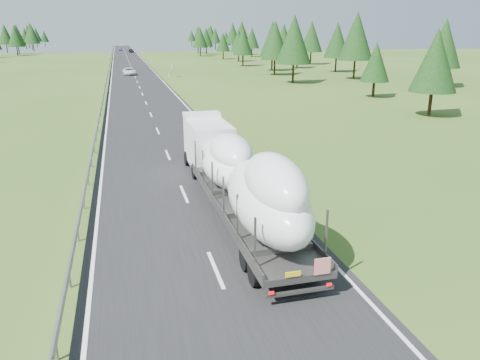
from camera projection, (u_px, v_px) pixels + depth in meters
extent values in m
plane|color=#36511B|center=(216.00, 270.00, 17.96)|extent=(400.00, 400.00, 0.00)
cube|color=black|center=(132.00, 70.00, 110.31)|extent=(10.00, 400.00, 0.02)
cube|color=slate|center=(109.00, 68.00, 108.90)|extent=(0.08, 400.00, 0.32)
cylinder|color=slate|center=(69.00, 280.00, 16.63)|extent=(0.10, 0.10, 0.60)
cube|color=silver|center=(220.00, 117.00, 47.03)|extent=(0.12, 0.07, 1.00)
cube|color=black|center=(220.00, 114.00, 46.94)|extent=(0.13, 0.08, 0.12)
cube|color=silver|center=(169.00, 74.00, 93.21)|extent=(0.12, 0.07, 1.00)
cube|color=black|center=(169.00, 73.00, 93.12)|extent=(0.13, 0.08, 0.12)
cube|color=silver|center=(151.00, 60.00, 139.39)|extent=(0.12, 0.07, 1.00)
cube|color=black|center=(151.00, 59.00, 139.29)|extent=(0.13, 0.08, 0.12)
cube|color=silver|center=(142.00, 53.00, 185.57)|extent=(0.12, 0.07, 1.00)
cube|color=black|center=(142.00, 52.00, 185.47)|extent=(0.13, 0.08, 0.12)
cube|color=silver|center=(137.00, 49.00, 231.75)|extent=(0.12, 0.07, 1.00)
cube|color=black|center=(137.00, 48.00, 231.65)|extent=(0.13, 0.08, 0.12)
cube|color=silver|center=(134.00, 46.00, 277.93)|extent=(0.12, 0.07, 1.00)
cube|color=black|center=(134.00, 45.00, 277.83)|extent=(0.13, 0.08, 0.12)
cube|color=silver|center=(131.00, 44.00, 324.11)|extent=(0.12, 0.07, 1.00)
cube|color=black|center=(131.00, 43.00, 324.01)|extent=(0.13, 0.08, 0.12)
cylinder|color=slate|center=(172.00, 72.00, 93.22)|extent=(0.08, 0.08, 2.00)
cube|color=silver|center=(172.00, 67.00, 92.92)|extent=(0.05, 0.90, 1.20)
cylinder|color=black|center=(440.00, 76.00, 75.99)|extent=(0.36, 0.36, 3.66)
cone|color=black|center=(444.00, 43.00, 74.45)|extent=(5.69, 5.69, 7.62)
cylinder|color=black|center=(354.00, 68.00, 88.45)|extent=(0.36, 0.36, 4.19)
cone|color=black|center=(357.00, 36.00, 86.68)|extent=(6.52, 6.52, 8.74)
cylinder|color=black|center=(336.00, 64.00, 104.36)|extent=(0.36, 0.36, 3.66)
cone|color=black|center=(337.00, 40.00, 102.81)|extent=(5.69, 5.69, 7.62)
cylinder|color=black|center=(297.00, 62.00, 115.51)|extent=(0.36, 0.36, 3.17)
cone|color=black|center=(298.00, 43.00, 114.17)|extent=(4.93, 4.93, 6.61)
cylinder|color=black|center=(311.00, 57.00, 128.31)|extent=(0.36, 0.36, 3.92)
cone|color=black|center=(312.00, 36.00, 126.65)|extent=(6.10, 6.10, 8.17)
cylinder|color=black|center=(283.00, 55.00, 139.65)|extent=(0.36, 0.36, 3.72)
cone|color=black|center=(284.00, 37.00, 138.08)|extent=(5.79, 5.79, 7.75)
cylinder|color=black|center=(275.00, 53.00, 153.74)|extent=(0.36, 0.36, 3.82)
cone|color=black|center=(275.00, 36.00, 152.12)|extent=(5.94, 5.94, 7.95)
cylinder|color=black|center=(252.00, 52.00, 166.66)|extent=(0.36, 0.36, 3.43)
cone|color=black|center=(252.00, 38.00, 165.21)|extent=(5.34, 5.34, 7.15)
cylinder|color=black|center=(242.00, 49.00, 182.06)|extent=(0.36, 0.36, 4.31)
cone|color=black|center=(242.00, 33.00, 180.24)|extent=(6.70, 6.70, 8.97)
cylinder|color=black|center=(238.00, 49.00, 193.03)|extent=(0.36, 0.36, 3.03)
cone|color=black|center=(238.00, 39.00, 191.76)|extent=(4.71, 4.71, 6.31)
cylinder|color=black|center=(233.00, 47.00, 205.71)|extent=(0.36, 0.36, 4.21)
cone|color=black|center=(233.00, 33.00, 203.93)|extent=(6.55, 6.55, 8.77)
cylinder|color=black|center=(226.00, 47.00, 219.86)|extent=(0.36, 0.36, 3.02)
cone|color=black|center=(226.00, 38.00, 218.59)|extent=(4.69, 4.69, 6.29)
cylinder|color=black|center=(215.00, 46.00, 229.99)|extent=(0.36, 0.36, 3.51)
cone|color=black|center=(215.00, 36.00, 228.50)|extent=(5.46, 5.46, 7.31)
cylinder|color=black|center=(211.00, 44.00, 246.89)|extent=(0.36, 0.36, 4.09)
cone|color=black|center=(211.00, 33.00, 245.16)|extent=(6.36, 6.36, 8.52)
cylinder|color=black|center=(210.00, 45.00, 257.40)|extent=(0.36, 0.36, 3.09)
cone|color=black|center=(210.00, 37.00, 256.09)|extent=(4.81, 4.81, 6.45)
cylinder|color=black|center=(209.00, 44.00, 270.68)|extent=(0.36, 0.36, 3.83)
cone|color=black|center=(209.00, 34.00, 269.06)|extent=(5.95, 5.95, 7.97)
cylinder|color=black|center=(192.00, 43.00, 285.71)|extent=(0.36, 0.36, 3.22)
cone|color=black|center=(192.00, 36.00, 284.35)|extent=(5.01, 5.01, 6.71)
cylinder|color=black|center=(198.00, 42.00, 297.16)|extent=(0.36, 0.36, 3.96)
cone|color=black|center=(198.00, 33.00, 295.48)|extent=(6.16, 6.16, 8.25)
cylinder|color=black|center=(430.00, 102.00, 49.74)|extent=(0.36, 0.36, 3.11)
cone|color=black|center=(435.00, 60.00, 48.43)|extent=(4.83, 4.83, 6.47)
cylinder|color=black|center=(374.00, 88.00, 64.31)|extent=(0.36, 0.36, 2.53)
cone|color=black|center=(376.00, 62.00, 63.24)|extent=(3.94, 3.94, 5.27)
cylinder|color=black|center=(293.00, 72.00, 81.65)|extent=(0.36, 0.36, 3.93)
cone|color=black|center=(294.00, 39.00, 79.99)|extent=(6.12, 6.12, 8.19)
cylinder|color=black|center=(275.00, 66.00, 96.96)|extent=(0.36, 0.36, 3.73)
cone|color=black|center=(275.00, 40.00, 95.38)|extent=(5.79, 5.79, 7.76)
cylinder|color=black|center=(272.00, 62.00, 107.85)|extent=(0.36, 0.36, 3.75)
cone|color=black|center=(272.00, 39.00, 106.27)|extent=(5.83, 5.83, 7.81)
cylinder|color=black|center=(243.00, 60.00, 121.86)|extent=(0.36, 0.36, 3.35)
cone|color=black|center=(243.00, 41.00, 120.45)|extent=(5.21, 5.21, 6.98)
cylinder|color=black|center=(239.00, 56.00, 140.93)|extent=(0.36, 0.36, 3.22)
cone|color=black|center=(239.00, 40.00, 139.57)|extent=(5.02, 5.02, 6.72)
cylinder|color=black|center=(223.00, 55.00, 152.67)|extent=(0.36, 0.36, 2.88)
cone|color=black|center=(223.00, 42.00, 151.45)|extent=(4.49, 4.49, 6.01)
cylinder|color=black|center=(200.00, 51.00, 170.39)|extent=(0.36, 0.36, 3.57)
cone|color=black|center=(200.00, 37.00, 168.88)|extent=(5.55, 5.55, 7.43)
cylinder|color=black|center=(206.00, 50.00, 184.86)|extent=(0.36, 0.36, 3.48)
cone|color=black|center=(206.00, 37.00, 183.40)|extent=(5.41, 5.41, 7.25)
cylinder|color=black|center=(198.00, 50.00, 197.00)|extent=(0.36, 0.36, 2.69)
cone|color=black|center=(198.00, 40.00, 195.87)|extent=(4.18, 4.18, 5.59)
cylinder|color=black|center=(17.00, 50.00, 173.17)|extent=(0.36, 0.36, 3.82)
cone|color=black|center=(15.00, 36.00, 171.56)|extent=(5.94, 5.94, 7.96)
cylinder|color=black|center=(19.00, 49.00, 185.34)|extent=(0.36, 0.36, 3.91)
cone|color=black|center=(17.00, 35.00, 183.69)|extent=(6.08, 6.08, 8.14)
cylinder|color=black|center=(7.00, 48.00, 197.53)|extent=(0.36, 0.36, 3.98)
cone|color=black|center=(5.00, 34.00, 195.85)|extent=(6.19, 6.19, 8.29)
cylinder|color=black|center=(34.00, 47.00, 210.42)|extent=(0.36, 0.36, 3.97)
cone|color=black|center=(32.00, 34.00, 208.74)|extent=(6.18, 6.18, 8.27)
cylinder|color=black|center=(32.00, 45.00, 226.26)|extent=(0.36, 0.36, 4.31)
cone|color=black|center=(30.00, 32.00, 224.44)|extent=(6.71, 6.71, 8.98)
cylinder|color=black|center=(26.00, 46.00, 235.27)|extent=(0.36, 0.36, 3.53)
cone|color=black|center=(25.00, 35.00, 233.77)|extent=(5.50, 5.50, 7.36)
cylinder|color=black|center=(29.00, 44.00, 247.97)|extent=(0.36, 0.36, 4.08)
cone|color=black|center=(28.00, 33.00, 246.25)|extent=(6.34, 6.34, 8.49)
cylinder|color=black|center=(37.00, 44.00, 264.98)|extent=(0.36, 0.36, 3.71)
cone|color=black|center=(36.00, 34.00, 263.41)|extent=(5.78, 5.78, 7.73)
cylinder|color=black|center=(45.00, 44.00, 275.93)|extent=(0.36, 0.36, 3.13)
cone|color=black|center=(44.00, 36.00, 274.61)|extent=(4.88, 4.88, 6.53)
cube|color=white|center=(208.00, 143.00, 30.04)|extent=(2.51, 4.93, 2.74)
cube|color=black|center=(202.00, 129.00, 32.20)|extent=(2.25, 0.11, 1.37)
cube|color=white|center=(202.00, 115.00, 31.57)|extent=(2.46, 1.21, 0.29)
cube|color=#504E4B|center=(212.00, 167.00, 29.54)|extent=(2.49, 2.97, 0.24)
cylinder|color=black|center=(188.00, 158.00, 31.82)|extent=(0.36, 0.98, 0.98)
cylinder|color=black|center=(220.00, 156.00, 32.35)|extent=(0.36, 0.98, 0.98)
cylinder|color=black|center=(195.00, 171.00, 28.93)|extent=(0.36, 0.98, 0.98)
cylinder|color=black|center=(230.00, 168.00, 29.46)|extent=(0.36, 0.98, 0.98)
cube|color=#504E4B|center=(245.00, 208.00, 21.75)|extent=(2.83, 13.73, 0.25)
cube|color=#504E4B|center=(218.00, 205.00, 21.37)|extent=(0.25, 13.70, 0.23)
cube|color=#504E4B|center=(272.00, 201.00, 21.98)|extent=(0.25, 13.70, 0.23)
cube|color=#504E4B|center=(253.00, 243.00, 15.70)|extent=(0.07, 0.07, 1.86)
cube|color=#504E4B|center=(324.00, 235.00, 16.31)|extent=(0.07, 0.07, 1.86)
cube|color=#504E4B|center=(236.00, 217.00, 17.87)|extent=(0.07, 0.07, 1.86)
cube|color=#504E4B|center=(300.00, 211.00, 18.48)|extent=(0.07, 0.07, 1.86)
cube|color=#504E4B|center=(223.00, 197.00, 20.04)|extent=(0.07, 0.07, 1.86)
cube|color=#504E4B|center=(281.00, 192.00, 20.65)|extent=(0.07, 0.07, 1.86)
cube|color=#504E4B|center=(213.00, 181.00, 22.21)|extent=(0.07, 0.07, 1.86)
cube|color=#504E4B|center=(265.00, 177.00, 22.82)|extent=(0.07, 0.07, 1.86)
cube|color=#504E4B|center=(204.00, 168.00, 24.38)|extent=(0.07, 0.07, 1.86)
cube|color=#504E4B|center=(252.00, 164.00, 24.98)|extent=(0.07, 0.07, 1.86)
cube|color=#504E4B|center=(197.00, 156.00, 26.55)|extent=(0.07, 0.07, 1.86)
cube|color=#504E4B|center=(241.00, 154.00, 27.15)|extent=(0.07, 0.07, 1.86)
cylinder|color=black|center=(254.00, 273.00, 16.74)|extent=(0.40, 0.98, 0.98)
cylinder|color=black|center=(310.00, 266.00, 17.24)|extent=(0.40, 0.98, 0.98)
cylinder|color=black|center=(245.00, 258.00, 17.83)|extent=(0.40, 0.98, 0.98)
cylinder|color=black|center=(298.00, 252.00, 18.33)|extent=(0.40, 0.98, 0.98)
cube|color=#504E4B|center=(297.00, 292.00, 15.61)|extent=(2.45, 0.15, 0.12)
cube|color=red|center=(320.00, 267.00, 15.45)|extent=(0.59, 0.05, 0.59)
cube|color=yellow|center=(290.00, 274.00, 15.25)|extent=(0.54, 0.05, 0.18)
cube|color=red|center=(269.00, 293.00, 15.26)|extent=(0.18, 0.06, 0.10)
cube|color=red|center=(327.00, 285.00, 15.74)|extent=(0.18, 0.06, 0.10)
ellipsoid|color=white|center=(266.00, 200.00, 18.40)|extent=(2.80, 7.46, 2.74)
ellipsoid|color=white|center=(274.00, 184.00, 17.25)|extent=(2.11, 4.73, 2.19)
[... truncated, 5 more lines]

